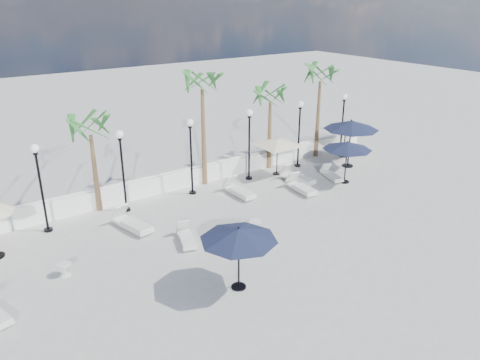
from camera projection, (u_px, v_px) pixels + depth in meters
ground at (274, 246)px, 18.57m from camera, size 100.00×100.00×0.00m
balustrade at (183, 179)px, 24.11m from camera, size 26.00×0.30×1.01m
lamppost_1 at (39, 176)px, 18.87m from camera, size 0.36×0.36×3.84m
lamppost_2 at (122, 160)px, 20.74m from camera, size 0.36×0.36×3.84m
lamppost_3 at (191, 146)px, 22.60m from camera, size 0.36×0.36×3.84m
lamppost_4 at (249, 135)px, 24.47m from camera, size 0.36×0.36×3.84m
lamppost_5 at (299, 125)px, 26.33m from camera, size 0.36×0.36×3.84m
lamppost_6 at (343, 116)px, 28.19m from camera, size 0.36×0.36×3.84m
palm_1 at (90, 132)px, 20.35m from camera, size 2.60×2.60×4.70m
palm_2 at (202, 87)px, 22.88m from camera, size 2.60×2.60×6.10m
palm_3 at (270, 100)px, 25.60m from camera, size 2.60×2.60×4.90m
palm_4 at (320, 79)px, 27.29m from camera, size 2.60×2.60×5.70m
lounger_1 at (132, 223)px, 19.88m from camera, size 1.16×2.26×0.81m
lounger_3 at (186, 237)px, 18.82m from camera, size 1.06×1.81×0.65m
lounger_4 at (301, 187)px, 23.67m from camera, size 0.81×2.03×0.74m
lounger_5 at (239, 190)px, 23.22m from camera, size 0.70×2.03×0.76m
lounger_6 at (297, 177)px, 24.88m from camera, size 1.02×2.13×0.77m
lounger_7 at (331, 175)px, 25.34m from camera, size 0.97×1.77×0.63m
side_table_1 at (65, 268)px, 16.55m from camera, size 0.49×0.49×0.47m
side_table_2 at (255, 225)px, 19.60m from camera, size 0.53×0.53×0.51m
parasol_navy_left at (239, 235)px, 15.22m from camera, size 2.62×2.62×2.31m
parasol_navy_mid at (347, 146)px, 24.19m from camera, size 2.57×2.57×2.31m
parasol_navy_right at (351, 125)px, 26.33m from camera, size 3.13×3.13×2.80m
parasol_cream_sq_a at (278, 140)px, 25.32m from camera, size 4.37×4.37×2.15m
parasol_cream_sq_b at (346, 125)px, 28.14m from camera, size 4.37×4.37×2.19m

